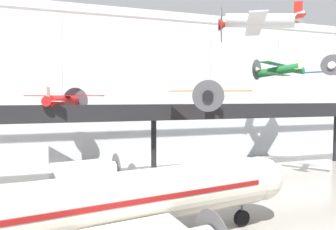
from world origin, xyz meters
TOP-DOWN VIEW (x-y plane):
  - hangar_back_wall at (0.00, 32.50)m, footprint 140.00×3.00m
  - mezzanine_walkway at (0.00, 22.61)m, footprint 110.00×3.20m
  - ceiling_truss_beam at (0.00, 22.23)m, footprint 120.00×0.60m
  - airliner_silver_main at (-8.19, 4.75)m, footprint 29.68×34.03m
  - suspended_plane_red_highwing at (-11.11, 23.98)m, footprint 9.37×8.16m
  - suspended_plane_orange_highwing at (5.10, 17.47)m, footprint 8.89×7.93m
  - suspended_plane_silver_racer at (4.00, 6.44)m, footprint 6.60×7.35m
  - suspended_plane_green_biplane at (18.77, 23.37)m, footprint 8.28×7.50m
  - suspended_plane_blue_trainer at (19.08, 13.64)m, footprint 5.36×5.72m

SIDE VIEW (x-z plane):
  - airliner_silver_main at x=-8.19m, z-range -1.63..8.83m
  - mezzanine_walkway at x=0.00m, z-range 3.06..12.46m
  - suspended_plane_red_highwing at x=-11.11m, z-range 4.17..15.58m
  - suspended_plane_orange_highwing at x=5.10m, z-range 5.01..15.83m
  - hangar_back_wall at x=0.00m, z-range 0.00..23.58m
  - suspended_plane_blue_trainer at x=19.08m, z-range 9.95..17.02m
  - suspended_plane_green_biplane at x=18.77m, z-range 10.80..17.59m
  - suspended_plane_silver_racer at x=4.00m, z-range 13.58..18.70m
  - ceiling_truss_beam at x=0.00m, z-range 19.73..20.33m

